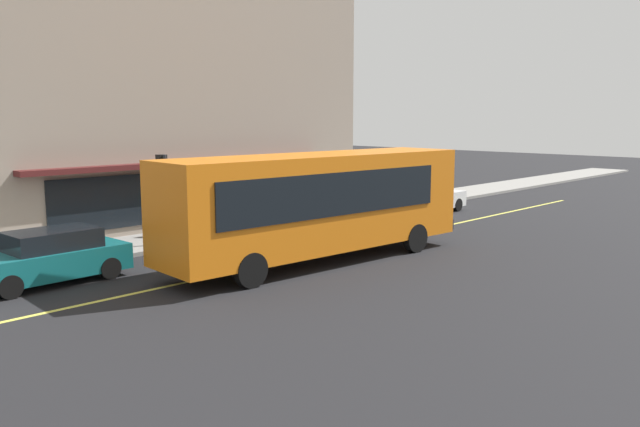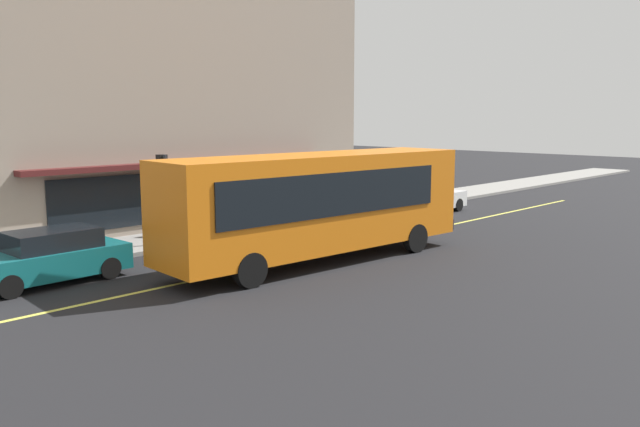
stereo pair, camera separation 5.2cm
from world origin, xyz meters
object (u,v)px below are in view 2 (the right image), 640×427
at_px(traffic_light, 163,178).
at_px(pedestrian_waiting, 351,185).
at_px(car_navy, 341,211).
at_px(car_white, 428,198).
at_px(pedestrian_at_corner, 176,209).
at_px(car_teal, 50,257).
at_px(bus, 319,201).

relative_size(traffic_light, pedestrian_waiting, 1.76).
bearing_deg(car_navy, car_white, -0.88).
relative_size(traffic_light, pedestrian_at_corner, 1.89).
xyz_separation_m(car_navy, car_white, (6.16, -0.09, 0.00)).
bearing_deg(pedestrian_at_corner, traffic_light, -137.38).
relative_size(car_navy, pedestrian_waiting, 2.39).
bearing_deg(traffic_light, pedestrian_at_corner, 42.62).
bearing_deg(pedestrian_at_corner, car_navy, -25.56).
height_order(car_navy, pedestrian_waiting, pedestrian_waiting).
height_order(traffic_light, pedestrian_waiting, traffic_light).
distance_m(traffic_light, car_teal, 5.69).
distance_m(traffic_light, car_white, 13.84).
distance_m(traffic_light, car_navy, 7.86).
height_order(traffic_light, car_navy, traffic_light).
bearing_deg(traffic_light, car_teal, -158.44).
height_order(bus, traffic_light, bus).
height_order(car_white, pedestrian_waiting, pedestrian_waiting).
distance_m(pedestrian_at_corner, pedestrian_waiting, 10.48).
xyz_separation_m(car_teal, pedestrian_at_corner, (6.27, 3.13, 0.42)).
xyz_separation_m(traffic_light, car_navy, (7.43, -1.82, -1.79)).
height_order(bus, car_white, bus).
xyz_separation_m(bus, pedestrian_waiting, (9.48, 7.02, -0.73)).
relative_size(bus, car_teal, 2.59).
bearing_deg(pedestrian_at_corner, car_teal, -153.48).
xyz_separation_m(traffic_light, pedestrian_waiting, (11.72, 1.44, -1.28)).
relative_size(car_navy, pedestrian_at_corner, 2.57).
bearing_deg(bus, pedestrian_at_corner, 98.42).
bearing_deg(pedestrian_at_corner, car_white, -13.90).
distance_m(traffic_light, pedestrian_at_corner, 2.17).
bearing_deg(car_teal, car_white, 0.21).
relative_size(car_teal, pedestrian_waiting, 2.39).
bearing_deg(pedestrian_waiting, bus, -143.49).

